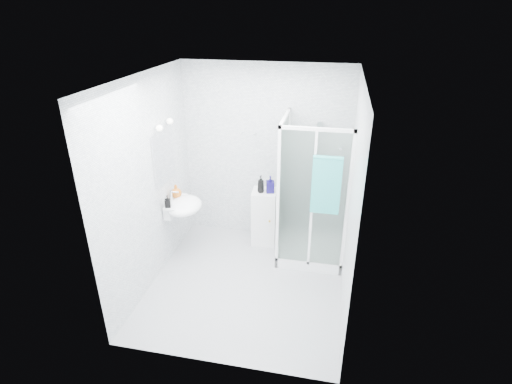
% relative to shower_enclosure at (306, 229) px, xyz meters
% --- Properties ---
extents(room, '(2.40, 2.60, 2.60)m').
position_rel_shower_enclosure_xyz_m(room, '(-0.67, -0.77, 0.85)').
color(room, white).
rests_on(room, ground).
extents(shower_enclosure, '(0.90, 0.95, 2.00)m').
position_rel_shower_enclosure_xyz_m(shower_enclosure, '(0.00, 0.00, 0.00)').
color(shower_enclosure, white).
rests_on(shower_enclosure, ground).
extents(wall_basin, '(0.46, 0.56, 0.35)m').
position_rel_shower_enclosure_xyz_m(wall_basin, '(-1.66, -0.32, 0.35)').
color(wall_basin, white).
rests_on(wall_basin, ground).
extents(mirror, '(0.02, 0.60, 0.70)m').
position_rel_shower_enclosure_xyz_m(mirror, '(-1.85, -0.32, 1.05)').
color(mirror, white).
rests_on(mirror, room).
extents(vanity_lights, '(0.10, 0.40, 0.08)m').
position_rel_shower_enclosure_xyz_m(vanity_lights, '(-1.80, -0.32, 1.47)').
color(vanity_lights, silver).
rests_on(vanity_lights, room).
extents(wall_hooks, '(0.23, 0.06, 0.03)m').
position_rel_shower_enclosure_xyz_m(wall_hooks, '(-0.92, 0.49, 1.17)').
color(wall_hooks, silver).
rests_on(wall_hooks, room).
extents(storage_cabinet, '(0.37, 0.39, 0.85)m').
position_rel_shower_enclosure_xyz_m(storage_cabinet, '(-0.64, 0.26, -0.02)').
color(storage_cabinet, white).
rests_on(storage_cabinet, ground).
extents(hand_towel, '(0.35, 0.05, 0.75)m').
position_rel_shower_enclosure_xyz_m(hand_towel, '(0.24, -0.40, 0.88)').
color(hand_towel, teal).
rests_on(hand_towel, shower_enclosure).
extents(shampoo_bottle_a, '(0.11, 0.11, 0.25)m').
position_rel_shower_enclosure_xyz_m(shampoo_bottle_a, '(-0.68, 0.22, 0.53)').
color(shampoo_bottle_a, black).
rests_on(shampoo_bottle_a, storage_cabinet).
extents(shampoo_bottle_b, '(0.14, 0.14, 0.25)m').
position_rel_shower_enclosure_xyz_m(shampoo_bottle_b, '(-0.55, 0.25, 0.52)').
color(shampoo_bottle_b, '#140D50').
rests_on(shampoo_bottle_b, storage_cabinet).
extents(soap_dispenser_orange, '(0.17, 0.17, 0.19)m').
position_rel_shower_enclosure_xyz_m(soap_dispenser_orange, '(-1.78, -0.21, 0.51)').
color(soap_dispenser_orange, '#B85B15').
rests_on(soap_dispenser_orange, wall_basin).
extents(soap_dispenser_black, '(0.09, 0.09, 0.16)m').
position_rel_shower_enclosure_xyz_m(soap_dispenser_black, '(-1.78, -0.51, 0.50)').
color(soap_dispenser_black, black).
rests_on(soap_dispenser_black, wall_basin).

